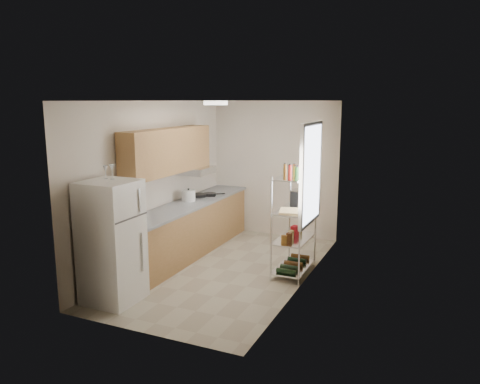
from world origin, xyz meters
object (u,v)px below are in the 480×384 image
object	(u,v)px
espresso_machine	(297,198)
cutting_board	(290,211)
rice_cooker	(189,196)
refrigerator	(112,242)
frying_pan_large	(198,195)

from	to	relation	value
espresso_machine	cutting_board	bearing A→B (deg)	-79.16
cutting_board	espresso_machine	size ratio (longest dim) A/B	1.57
espresso_machine	rice_cooker	bearing A→B (deg)	-175.27
rice_cooker	cutting_board	distance (m)	2.05
refrigerator	cutting_board	xyz separation A→B (m)	(1.87, 1.69, 0.22)
refrigerator	espresso_machine	distance (m)	2.84
frying_pan_large	espresso_machine	bearing A→B (deg)	-21.40
refrigerator	espresso_machine	xyz separation A→B (m)	(1.84, 2.15, 0.33)
rice_cooker	frying_pan_large	xyz separation A→B (m)	(-0.02, 0.39, -0.07)
refrigerator	cutting_board	world-z (taller)	refrigerator
frying_pan_large	cutting_board	distance (m)	2.20
refrigerator	frying_pan_large	distance (m)	2.59
refrigerator	rice_cooker	world-z (taller)	refrigerator
rice_cooker	frying_pan_large	size ratio (longest dim) A/B	0.82
cutting_board	espresso_machine	bearing A→B (deg)	94.63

